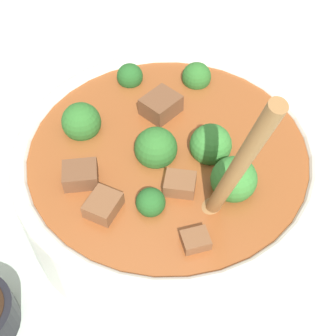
{
  "coord_description": "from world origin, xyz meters",
  "views": [
    {
      "loc": [
        0.23,
        0.18,
        0.41
      ],
      "look_at": [
        0.0,
        0.0,
        0.06
      ],
      "focal_mm": 50.0,
      "sensor_mm": 36.0,
      "label": 1
    }
  ],
  "objects": [
    {
      "name": "ground_plane",
      "position": [
        0.0,
        0.0,
        0.0
      ],
      "size": [
        4.0,
        4.0,
        0.0
      ],
      "primitive_type": "plane",
      "color": "#ADBCAD"
    },
    {
      "name": "stew_bowl",
      "position": [
        0.0,
        0.0,
        0.05
      ],
      "size": [
        0.29,
        0.29,
        0.24
      ],
      "color": "white",
      "rests_on": "ground_plane"
    }
  ]
}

